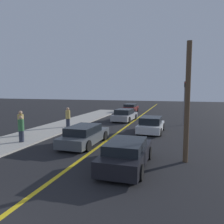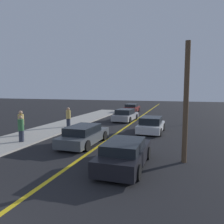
% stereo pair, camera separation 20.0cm
% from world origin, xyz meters
% --- Properties ---
extents(road_center_line, '(0.20, 60.00, 0.01)m').
position_xyz_m(road_center_line, '(0.00, 18.00, 0.00)').
color(road_center_line, gold).
rests_on(road_center_line, ground_plane).
extents(sidewalk_left, '(3.43, 30.32, 0.11)m').
position_xyz_m(sidewalk_left, '(-5.80, 15.16, 0.06)').
color(sidewalk_left, '#ADA89E').
rests_on(sidewalk_left, ground_plane).
extents(car_near_right_lane, '(1.89, 4.29, 1.23)m').
position_xyz_m(car_near_right_lane, '(2.42, 6.43, 0.61)').
color(car_near_right_lane, black).
rests_on(car_near_right_lane, ground_plane).
extents(car_ahead_center, '(1.93, 4.55, 1.23)m').
position_xyz_m(car_ahead_center, '(-1.04, 9.54, 0.60)').
color(car_ahead_center, '#4C5156').
rests_on(car_ahead_center, ground_plane).
extents(car_far_distant, '(1.98, 3.85, 1.28)m').
position_xyz_m(car_far_distant, '(2.53, 14.60, 0.61)').
color(car_far_distant, silver).
rests_on(car_far_distant, ground_plane).
extents(car_parked_left_lot, '(2.11, 4.50, 1.31)m').
position_xyz_m(car_parked_left_lot, '(-1.00, 20.23, 0.63)').
color(car_parked_left_lot, '#9E9EA3').
rests_on(car_parked_left_lot, ground_plane).
extents(car_oncoming_far, '(1.92, 4.01, 1.24)m').
position_xyz_m(car_oncoming_far, '(-2.25, 29.09, 0.61)').
color(car_oncoming_far, maroon).
rests_on(car_oncoming_far, ground_plane).
extents(pedestrian_near_curb, '(0.37, 0.37, 1.70)m').
position_xyz_m(pedestrian_near_curb, '(-5.03, 8.57, 0.96)').
color(pedestrian_near_curb, '#282D3D').
rests_on(pedestrian_near_curb, sidewalk_left).
extents(pedestrian_mid_group, '(0.42, 0.42, 1.83)m').
position_xyz_m(pedestrian_mid_group, '(-6.32, 10.10, 1.02)').
color(pedestrian_mid_group, '#282D3D').
rests_on(pedestrian_mid_group, sidewalk_left).
extents(pedestrian_far_standing, '(0.41, 0.41, 1.75)m').
position_xyz_m(pedestrian_far_standing, '(-4.84, 14.44, 0.98)').
color(pedestrian_far_standing, '#282D3D').
rests_on(pedestrian_far_standing, sidewalk_left).
extents(traffic_light, '(0.18, 0.40, 4.20)m').
position_xyz_m(traffic_light, '(5.17, 19.10, 2.57)').
color(traffic_light, slate).
rests_on(traffic_light, ground_plane).
extents(utility_pole, '(0.24, 0.24, 5.72)m').
position_xyz_m(utility_pole, '(5.00, 7.89, 2.86)').
color(utility_pole, brown).
rests_on(utility_pole, ground_plane).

